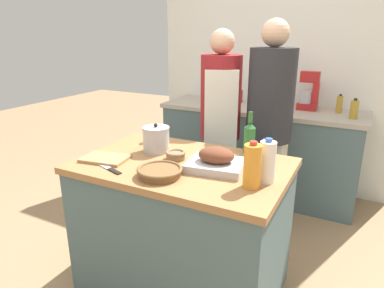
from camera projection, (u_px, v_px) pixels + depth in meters
The scene contains 21 objects.
ground_plane at pixel (184, 284), 2.28m from camera, with size 12.00×12.00×0.00m, color #9E7A56.
kitchen_island at pixel (183, 227), 2.14m from camera, with size 1.22×0.80×0.87m.
back_counter at pixel (258, 151), 3.49m from camera, with size 1.95×0.60×0.90m.
back_wall at pixel (273, 65), 3.52m from camera, with size 2.45×0.10×2.55m.
roasting_pan at pixel (216, 161), 1.90m from camera, with size 0.34×0.29×0.13m.
wicker_basket at pixel (160, 172), 1.81m from camera, with size 0.24×0.24×0.05m.
cutting_board at pixel (105, 159), 2.05m from camera, with size 0.29×0.22×0.02m.
stock_pot at pixel (156, 139), 2.17m from camera, with size 0.17×0.17×0.19m.
mixing_bowl at pixel (176, 155), 2.05m from camera, with size 0.12×0.12×0.05m.
juice_jug at pixel (252, 166), 1.66m from camera, with size 0.09×0.09×0.24m.
milk_jug at pixel (267, 162), 1.72m from camera, with size 0.08×0.08×0.23m.
wine_bottle_green at pixel (250, 137), 2.13m from camera, with size 0.07×0.07×0.27m.
wine_glass_left at pixel (264, 143), 2.06m from camera, with size 0.07×0.07×0.12m.
wine_glass_right at pixel (149, 130), 2.35m from camera, with size 0.07×0.07×0.12m.
knife_chef at pixel (107, 168), 1.92m from camera, with size 0.27×0.12×0.01m.
stand_mixer at pixel (309, 94), 3.20m from camera, with size 0.18×0.14×0.36m.
condiment_bottle_tall at pixel (240, 96), 3.57m from camera, with size 0.06×0.06×0.14m.
condiment_bottle_short at pixel (354, 109), 2.88m from camera, with size 0.07×0.07×0.18m.
condiment_bottle_extra at pixel (339, 104), 3.10m from camera, with size 0.05×0.05×0.17m.
person_cook_aproned at pixel (220, 123), 2.75m from camera, with size 0.34×0.36×1.63m.
person_cook_guest at pixel (269, 124), 2.59m from camera, with size 0.34×0.34×1.69m.
Camera 1 is at (0.91, -1.64, 1.60)m, focal length 32.00 mm.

